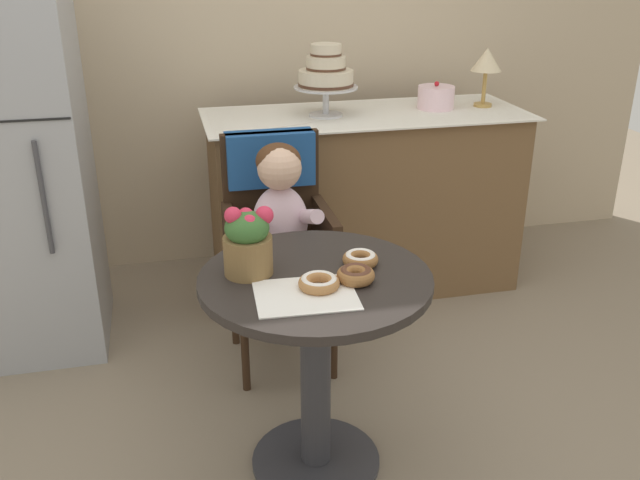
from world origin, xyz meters
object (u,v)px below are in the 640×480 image
(table_lamp, at_px, (487,62))
(refrigerator, at_px, (4,157))
(donut_front, at_px, (360,258))
(tiered_cake_stand, at_px, (326,74))
(seated_child, at_px, (282,218))
(cafe_table, at_px, (316,335))
(donut_side, at_px, (356,274))
(wicker_chair, at_px, (275,213))
(flower_vase, at_px, (248,241))
(donut_mid, at_px, (319,282))
(round_layer_cake, at_px, (436,97))

(table_lamp, bearing_deg, refrigerator, -174.35)
(donut_front, distance_m, tiered_cake_stand, 1.32)
(seated_child, relative_size, donut_front, 6.41)
(seated_child, bearing_deg, tiered_cake_stand, 63.76)
(cafe_table, height_order, donut_front, donut_front)
(donut_side, relative_size, refrigerator, 0.07)
(tiered_cake_stand, bearing_deg, donut_front, -98.79)
(donut_side, relative_size, table_lamp, 0.40)
(wicker_chair, xyz_separation_m, flower_vase, (-0.20, -0.69, 0.19))
(donut_front, distance_m, refrigerator, 1.61)
(donut_mid, xyz_separation_m, flower_vase, (-0.19, 0.15, 0.09))
(tiered_cake_stand, bearing_deg, seated_child, -116.24)
(flower_vase, bearing_deg, wicker_chair, 73.98)
(cafe_table, relative_size, round_layer_cake, 4.02)
(wicker_chair, bearing_deg, donut_side, -85.60)
(seated_child, xyz_separation_m, table_lamp, (1.16, 0.72, 0.44))
(wicker_chair, bearing_deg, table_lamp, 23.18)
(donut_front, height_order, donut_side, donut_side)
(wicker_chair, xyz_separation_m, donut_side, (0.10, -0.83, 0.10))
(donut_side, xyz_separation_m, flower_vase, (-0.30, 0.13, 0.08))
(donut_front, relative_size, tiered_cake_stand, 0.34)
(tiered_cake_stand, distance_m, round_layer_cake, 0.58)
(flower_vase, xyz_separation_m, tiered_cake_stand, (0.54, 1.24, 0.27))
(cafe_table, distance_m, wicker_chair, 0.77)
(donut_mid, bearing_deg, round_layer_cake, 56.87)
(flower_vase, relative_size, table_lamp, 0.77)
(wicker_chair, bearing_deg, cafe_table, -93.07)
(flower_vase, height_order, table_lamp, table_lamp)
(wicker_chair, distance_m, table_lamp, 1.37)
(seated_child, distance_m, donut_mid, 0.69)
(round_layer_cake, bearing_deg, table_lamp, -1.69)
(round_layer_cake, height_order, table_lamp, table_lamp)
(table_lamp, bearing_deg, wicker_chair, -154.14)
(round_layer_cake, bearing_deg, cafe_table, -124.55)
(wicker_chair, bearing_deg, refrigerator, 159.34)
(cafe_table, relative_size, donut_front, 6.35)
(cafe_table, height_order, tiered_cake_stand, tiered_cake_stand)
(seated_child, xyz_separation_m, tiered_cake_stand, (0.34, 0.70, 0.42))
(wicker_chair, height_order, table_lamp, table_lamp)
(donut_mid, relative_size, flower_vase, 0.56)
(seated_child, distance_m, donut_front, 0.58)
(donut_side, distance_m, flower_vase, 0.34)
(wicker_chair, height_order, donut_front, wicker_chair)
(wicker_chair, xyz_separation_m, donut_mid, (-0.01, -0.84, 0.10))
(cafe_table, relative_size, donut_side, 6.26)
(donut_side, height_order, flower_vase, flower_vase)
(cafe_table, height_order, donut_mid, donut_mid)
(flower_vase, distance_m, round_layer_cake, 1.68)
(table_lamp, bearing_deg, donut_side, -127.24)
(donut_front, bearing_deg, tiered_cake_stand, 81.21)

